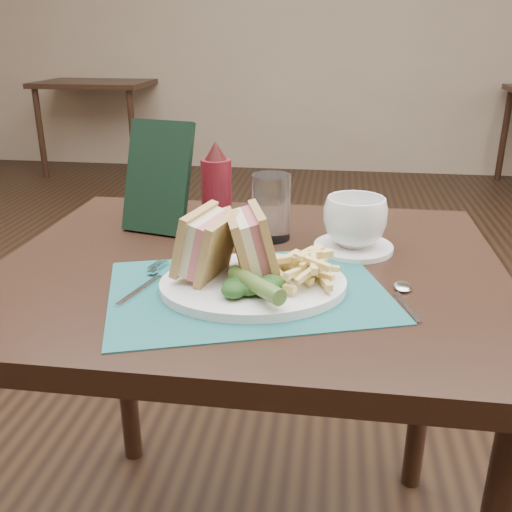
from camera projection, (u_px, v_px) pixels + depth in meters
The scene contains 18 objects.
floor at pixel (275, 425), 1.77m from camera, with size 7.00×7.00×0.00m, color black.
wall_back at pixel (319, 170), 4.99m from camera, with size 6.00×6.00×0.00m, color gray.
table_main at pixel (250, 431), 1.17m from camera, with size 0.90×0.75×0.75m, color black, non-canonical shape.
table_bg_left at pixel (101, 126), 4.87m from camera, with size 0.90×0.75×0.75m, color black, non-canonical shape.
placemat at pixel (248, 291), 0.91m from camera, with size 0.44×0.31×0.00m, color #1B5858.
plate at pixel (253, 284), 0.92m from camera, with size 0.30×0.24×0.01m, color white, non-canonical shape.
sandwich_half_a at pixel (194, 242), 0.92m from camera, with size 0.06×0.11×0.10m, color tan, non-canonical shape.
sandwich_half_b at pixel (238, 243), 0.91m from camera, with size 0.06×0.11×0.10m, color tan, non-canonical shape.
kale_garnish at pixel (249, 288), 0.85m from camera, with size 0.11×0.08×0.03m, color #193C15, non-canonical shape.
pickle_spear at pixel (256, 285), 0.85m from camera, with size 0.03×0.03×0.12m, color #476727.
fries_pile at pixel (299, 262), 0.91m from camera, with size 0.18×0.20×0.06m, color #EED277, non-canonical shape.
fork at pixel (146, 280), 0.94m from camera, with size 0.03×0.17×0.01m, color silver, non-canonical shape.
spoon at pixel (405, 298), 0.88m from camera, with size 0.03×0.15×0.01m, color silver, non-canonical shape.
saucer at pixel (353, 247), 1.09m from camera, with size 0.15×0.15×0.01m, color white.
coffee_cup at pixel (355, 221), 1.07m from camera, with size 0.12×0.12×0.09m, color white.
drinking_glass at pixel (271, 207), 1.12m from camera, with size 0.08×0.08×0.13m, color white.
ketchup_bottle at pixel (216, 187), 1.16m from camera, with size 0.06×0.06×0.19m, color #5B0F18, non-canonical shape.
check_presenter at pixel (158, 177), 1.16m from camera, with size 0.14×0.01×0.23m, color black.
Camera 1 is at (0.15, -1.44, 1.14)m, focal length 40.00 mm.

